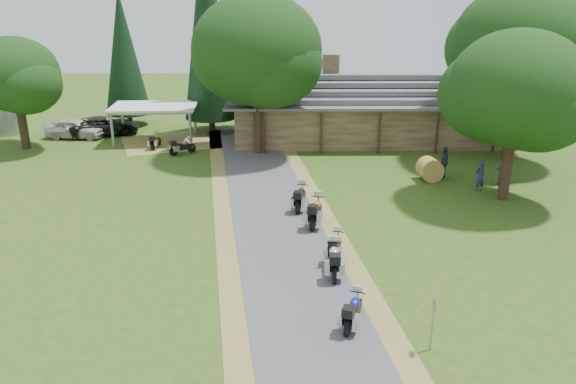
{
  "coord_description": "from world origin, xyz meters",
  "views": [
    {
      "loc": [
        -0.54,
        -18.18,
        10.68
      ],
      "look_at": [
        -0.37,
        7.09,
        1.6
      ],
      "focal_mm": 35.0,
      "sensor_mm": 36.0,
      "label": 1
    }
  ],
  "objects_px": {
    "motorcycle_row_e": "(301,196)",
    "motorcycle_carport_b": "(182,146)",
    "motorcycle_row_d": "(316,210)",
    "motorcycle_row_a": "(353,309)",
    "car_white_sedan": "(75,126)",
    "motorcycle_row_b": "(334,258)",
    "motorcycle_row_c": "(336,245)",
    "hay_bale": "(430,169)",
    "lodge": "(370,106)",
    "carport": "(155,123)",
    "motorcycle_carport_a": "(155,140)",
    "car_dark_suv": "(104,121)"
  },
  "relations": [
    {
      "from": "car_white_sedan",
      "to": "motorcycle_row_e",
      "type": "distance_m",
      "value": 22.51
    },
    {
      "from": "motorcycle_row_a",
      "to": "motorcycle_carport_a",
      "type": "height_order",
      "value": "motorcycle_row_a"
    },
    {
      "from": "car_white_sedan",
      "to": "motorcycle_row_d",
      "type": "relative_size",
      "value": 2.65
    },
    {
      "from": "hay_bale",
      "to": "motorcycle_row_d",
      "type": "bearing_deg",
      "value": -136.82
    },
    {
      "from": "carport",
      "to": "car_dark_suv",
      "type": "bearing_deg",
      "value": 154.97
    },
    {
      "from": "motorcycle_row_c",
      "to": "motorcycle_carport_a",
      "type": "distance_m",
      "value": 21.15
    },
    {
      "from": "car_white_sedan",
      "to": "motorcycle_row_c",
      "type": "xyz_separation_m",
      "value": [
        18.16,
        -20.72,
        -0.33
      ]
    },
    {
      "from": "motorcycle_row_d",
      "to": "lodge",
      "type": "bearing_deg",
      "value": -3.26
    },
    {
      "from": "motorcycle_row_c",
      "to": "hay_bale",
      "type": "xyz_separation_m",
      "value": [
        6.51,
        10.39,
        0.06
      ]
    },
    {
      "from": "motorcycle_row_c",
      "to": "motorcycle_row_e",
      "type": "bearing_deg",
      "value": 27.13
    },
    {
      "from": "motorcycle_row_a",
      "to": "car_white_sedan",
      "type": "bearing_deg",
      "value": 56.87
    },
    {
      "from": "car_white_sedan",
      "to": "hay_bale",
      "type": "relative_size",
      "value": 4.22
    },
    {
      "from": "lodge",
      "to": "motorcycle_row_a",
      "type": "distance_m",
      "value": 26.21
    },
    {
      "from": "motorcycle_carport_b",
      "to": "hay_bale",
      "type": "bearing_deg",
      "value": -56.66
    },
    {
      "from": "car_white_sedan",
      "to": "hay_bale",
      "type": "height_order",
      "value": "car_white_sedan"
    },
    {
      "from": "motorcycle_row_d",
      "to": "motorcycle_carport_a",
      "type": "distance_m",
      "value": 17.77
    },
    {
      "from": "motorcycle_row_e",
      "to": "motorcycle_carport_b",
      "type": "distance_m",
      "value": 13.0
    },
    {
      "from": "lodge",
      "to": "motorcycle_carport_b",
      "type": "height_order",
      "value": "lodge"
    },
    {
      "from": "motorcycle_row_a",
      "to": "motorcycle_row_b",
      "type": "relative_size",
      "value": 0.87
    },
    {
      "from": "lodge",
      "to": "carport",
      "type": "bearing_deg",
      "value": -176.97
    },
    {
      "from": "hay_bale",
      "to": "motorcycle_row_a",
      "type": "bearing_deg",
      "value": -112.37
    },
    {
      "from": "motorcycle_row_a",
      "to": "hay_bale",
      "type": "xyz_separation_m",
      "value": [
        6.35,
        15.42,
        0.07
      ]
    },
    {
      "from": "motorcycle_carport_a",
      "to": "motorcycle_row_e",
      "type": "bearing_deg",
      "value": -133.48
    },
    {
      "from": "motorcycle_row_c",
      "to": "motorcycle_row_d",
      "type": "relative_size",
      "value": 0.84
    },
    {
      "from": "lodge",
      "to": "car_dark_suv",
      "type": "bearing_deg",
      "value": 177.48
    },
    {
      "from": "motorcycle_row_c",
      "to": "motorcycle_row_d",
      "type": "xyz_separation_m",
      "value": [
        -0.64,
        3.68,
        0.12
      ]
    },
    {
      "from": "motorcycle_row_b",
      "to": "motorcycle_carport_a",
      "type": "distance_m",
      "value": 22.22
    },
    {
      "from": "motorcycle_row_a",
      "to": "motorcycle_carport_b",
      "type": "relative_size",
      "value": 0.99
    },
    {
      "from": "lodge",
      "to": "motorcycle_row_c",
      "type": "distance_m",
      "value": 21.31
    },
    {
      "from": "motorcycle_carport_b",
      "to": "motorcycle_carport_a",
      "type": "bearing_deg",
      "value": 106.56
    },
    {
      "from": "motorcycle_row_d",
      "to": "motorcycle_carport_b",
      "type": "relative_size",
      "value": 1.22
    },
    {
      "from": "car_dark_suv",
      "to": "motorcycle_row_c",
      "type": "distance_m",
      "value": 27.1
    },
    {
      "from": "motorcycle_row_a",
      "to": "motorcycle_row_e",
      "type": "distance_m",
      "value": 10.93
    },
    {
      "from": "motorcycle_row_c",
      "to": "lodge",
      "type": "bearing_deg",
      "value": 2.45
    },
    {
      "from": "motorcycle_row_d",
      "to": "hay_bale",
      "type": "xyz_separation_m",
      "value": [
        7.15,
        6.71,
        -0.06
      ]
    },
    {
      "from": "car_white_sedan",
      "to": "motorcycle_row_b",
      "type": "height_order",
      "value": "car_white_sedan"
    },
    {
      "from": "motorcycle_row_d",
      "to": "motorcycle_row_a",
      "type": "bearing_deg",
      "value": -161.6
    },
    {
      "from": "carport",
      "to": "motorcycle_carport_a",
      "type": "height_order",
      "value": "carport"
    },
    {
      "from": "motorcycle_row_b",
      "to": "car_dark_suv",
      "type": "bearing_deg",
      "value": 38.07
    },
    {
      "from": "lodge",
      "to": "motorcycle_carport_a",
      "type": "xyz_separation_m",
      "value": [
        -15.8,
        -2.96,
        -1.86
      ]
    },
    {
      "from": "car_white_sedan",
      "to": "motorcycle_row_a",
      "type": "xyz_separation_m",
      "value": [
        18.33,
        -25.75,
        -0.35
      ]
    },
    {
      "from": "lodge",
      "to": "hay_bale",
      "type": "bearing_deg",
      "value": -78.45
    },
    {
      "from": "carport",
      "to": "motorcycle_carport_b",
      "type": "bearing_deg",
      "value": -58.4
    },
    {
      "from": "hay_bale",
      "to": "motorcycle_row_c",
      "type": "bearing_deg",
      "value": -122.09
    },
    {
      "from": "carport",
      "to": "motorcycle_row_d",
      "type": "distance_m",
      "value": 19.72
    },
    {
      "from": "motorcycle_row_d",
      "to": "carport",
      "type": "bearing_deg",
      "value": 47.69
    },
    {
      "from": "motorcycle_row_d",
      "to": "motorcycle_carport_a",
      "type": "relative_size",
      "value": 1.25
    },
    {
      "from": "car_dark_suv",
      "to": "motorcycle_row_a",
      "type": "relative_size",
      "value": 3.28
    },
    {
      "from": "motorcycle_carport_b",
      "to": "motorcycle_row_b",
      "type": "bearing_deg",
      "value": -99.32
    },
    {
      "from": "motorcycle_row_b",
      "to": "carport",
      "type": "bearing_deg",
      "value": 31.86
    }
  ]
}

